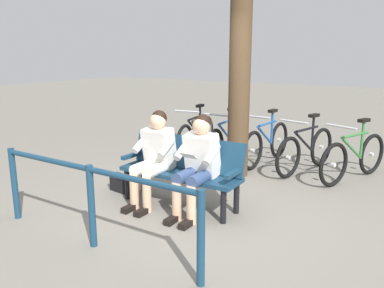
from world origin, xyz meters
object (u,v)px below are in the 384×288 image
(tree_trunk, at_px, (240,78))
(person_reading, at_px, (197,161))
(bicycle_purple, at_px, (354,157))
(bicycle_green, at_px, (196,135))
(bench, at_px, (183,166))
(bicycle_black, at_px, (227,140))
(person_companion, at_px, (154,153))
(bicycle_silver, at_px, (306,150))
(handbag, at_px, (120,183))
(litter_bin, at_px, (202,145))
(bicycle_orange, at_px, (267,143))

(tree_trunk, bearing_deg, person_reading, 99.38)
(bicycle_purple, bearing_deg, bicycle_green, -70.38)
(bench, bearing_deg, bicycle_black, -77.28)
(person_companion, bearing_deg, bicycle_silver, -117.19)
(handbag, relative_size, bicycle_purple, 0.19)
(person_companion, relative_size, bicycle_silver, 0.73)
(bench, xyz_separation_m, person_companion, (0.32, 0.17, 0.16))
(person_companion, bearing_deg, litter_bin, -80.46)
(tree_trunk, bearing_deg, person_companion, 77.35)
(handbag, distance_m, bicycle_silver, 3.03)
(tree_trunk, bearing_deg, bicycle_orange, -97.90)
(handbag, xyz_separation_m, bicycle_purple, (-2.65, -2.29, 0.24))
(tree_trunk, xyz_separation_m, bicycle_orange, (-0.13, -0.90, -1.17))
(litter_bin, bearing_deg, bicycle_silver, -152.25)
(bench, relative_size, tree_trunk, 0.52)
(litter_bin, relative_size, bicycle_black, 0.49)
(bicycle_purple, distance_m, bicycle_orange, 1.49)
(bench, distance_m, bicycle_orange, 2.39)
(litter_bin, height_order, bicycle_orange, bicycle_orange)
(person_companion, distance_m, bicycle_black, 2.40)
(bicycle_purple, xyz_separation_m, bicycle_silver, (0.75, -0.06, 0.00))
(handbag, bearing_deg, tree_trunk, -123.88)
(handbag, height_order, litter_bin, litter_bin)
(person_companion, distance_m, litter_bin, 1.67)
(bench, distance_m, bicycle_black, 2.27)
(handbag, relative_size, bicycle_green, 0.18)
(bicycle_purple, height_order, bicycle_green, same)
(bench, distance_m, person_reading, 0.39)
(handbag, xyz_separation_m, bicycle_black, (-0.49, -2.30, 0.24))
(person_companion, bearing_deg, bicycle_orange, -101.38)
(bench, height_order, person_reading, person_reading)
(tree_trunk, distance_m, bicycle_purple, 2.11)
(person_companion, height_order, bicycle_purple, person_companion)
(person_reading, height_order, litter_bin, person_reading)
(handbag, xyz_separation_m, litter_bin, (-0.40, -1.55, 0.29))
(handbag, distance_m, bicycle_purple, 3.51)
(person_reading, bearing_deg, litter_bin, -60.73)
(bicycle_purple, bearing_deg, bicycle_black, -69.14)
(tree_trunk, distance_m, bicycle_silver, 1.64)
(person_reading, bearing_deg, bicycle_purple, -119.79)
(bicycle_silver, xyz_separation_m, bicycle_orange, (0.73, -0.12, 0.00))
(bicycle_purple, distance_m, bicycle_silver, 0.75)
(bicycle_orange, bearing_deg, tree_trunk, -3.27)
(bicycle_black, distance_m, bicycle_green, 0.71)
(tree_trunk, bearing_deg, litter_bin, 1.42)
(handbag, bearing_deg, bicycle_green, -84.75)
(person_companion, relative_size, litter_bin, 1.47)
(litter_bin, distance_m, bicycle_silver, 1.71)
(bicycle_orange, xyz_separation_m, bicycle_green, (1.39, 0.11, 0.00))
(litter_bin, height_order, bicycle_black, bicycle_black)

